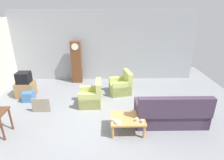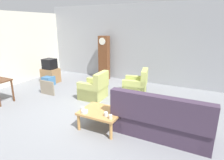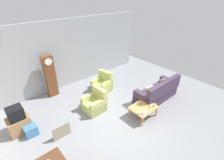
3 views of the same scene
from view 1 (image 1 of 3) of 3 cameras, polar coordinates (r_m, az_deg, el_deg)
The scene contains 15 objects.
ground_plane at distance 6.01m, azimuth -2.87°, elevation -12.20°, with size 10.40×10.40×0.00m, color gray.
garage_door_wall at distance 8.74m, azimuth -2.54°, elevation 10.40°, with size 8.40×0.16×3.20m, color #9EA0A5.
couch_floral at distance 5.93m, azimuth 17.62°, elevation -9.84°, with size 2.11×0.89×1.04m.
armchair_olive_near at distance 6.73m, azimuth -6.34°, elevation -5.22°, with size 0.81×0.79×0.92m.
armchair_olive_far at distance 7.57m, azimuth 2.83°, elevation -1.86°, with size 0.93×0.91×0.92m.
coffee_table_wood at distance 5.38m, azimuth 4.78°, elevation -12.00°, with size 0.96×0.76×0.44m.
grandfather_clock at distance 8.59m, azimuth -10.81°, elevation 5.41°, with size 0.44×0.30×1.91m.
tv_stand_cabinet at distance 8.03m, azimuth -24.90°, elevation -2.65°, with size 0.68×0.52×0.59m, color #997047.
tv_crt at distance 7.85m, azimuth -25.49°, elevation 0.69°, with size 0.48×0.44×0.42m, color black.
framed_picture_leaning at distance 6.73m, azimuth -20.98°, elevation -7.26°, with size 0.60×0.05×0.50m, color gray.
storage_box_blue at distance 7.69m, azimuth -24.23°, elevation -4.58°, with size 0.39×0.40×0.36m, color teal.
cup_white_porcelain at distance 5.16m, azimuth 0.43°, elevation -12.18°, with size 0.08×0.08×0.08m, color white.
cup_blue_rimmed at distance 5.20m, azimuth 7.61°, elevation -12.02°, with size 0.09×0.09×0.10m, color silver.
cup_cream_tall at distance 5.17m, azimuth 9.35°, elevation -12.38°, with size 0.08×0.08×0.09m, color beige.
bowl_white_stacked at distance 5.09m, azimuth 1.82°, elevation -12.85°, with size 0.16×0.16×0.07m, color white.
Camera 1 is at (0.17, -4.95, 3.40)m, focal length 29.80 mm.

